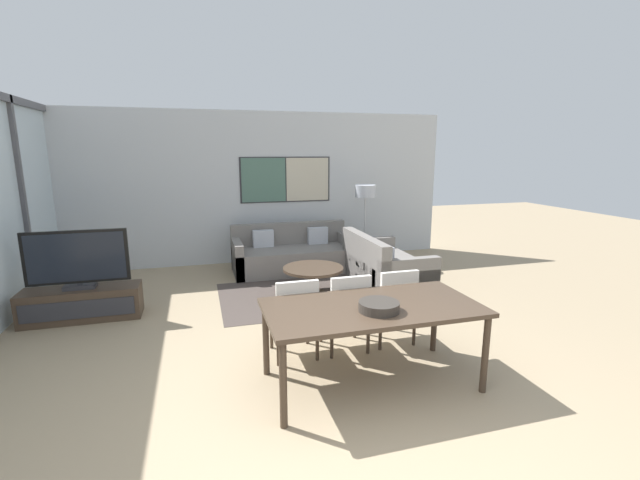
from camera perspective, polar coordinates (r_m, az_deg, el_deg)
name	(u,v)px	position (r m, az deg, el deg)	size (l,w,h in m)	color
ground_plane	(358,451)	(3.40, 5.12, -26.24)	(24.00, 24.00, 0.00)	#9E896B
wall_back	(253,188)	(8.15, -8.86, 6.88)	(7.61, 0.09, 2.80)	silver
area_rug	(313,294)	(6.40, -0.91, -7.21)	(2.71, 1.77, 0.01)	#473D38
tv_console	(82,304)	(6.21, -29.11, -7.43)	(1.38, 0.45, 0.41)	#423326
television	(77,260)	(6.06, -29.65, -2.31)	(1.18, 0.20, 0.74)	#2D2D33
sofa_main	(293,255)	(7.63, -3.67, -2.00)	(2.10, 0.93, 0.80)	slate
sofa_side	(382,268)	(6.86, 8.29, -3.69)	(0.93, 1.64, 0.80)	slate
coffee_table	(313,274)	(6.30, -0.91, -4.56)	(0.89, 0.89, 0.41)	#423326
dining_table	(372,312)	(3.88, 6.97, -9.55)	(1.91, 0.96, 0.75)	#423326
dining_chair_left	(295,311)	(4.39, -3.38, -9.46)	(0.46, 0.46, 0.86)	beige
dining_chair_centre	(346,306)	(4.53, 3.55, -8.74)	(0.46, 0.46, 0.86)	beige
dining_chair_right	(393,299)	(4.77, 9.74, -7.82)	(0.46, 0.46, 0.86)	beige
fruit_bowl	(379,306)	(3.72, 7.87, -8.69)	(0.35, 0.35, 0.08)	#332D28
floor_lamp	(365,197)	(7.84, 6.05, 5.79)	(0.37, 0.37, 1.48)	#2D2D33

